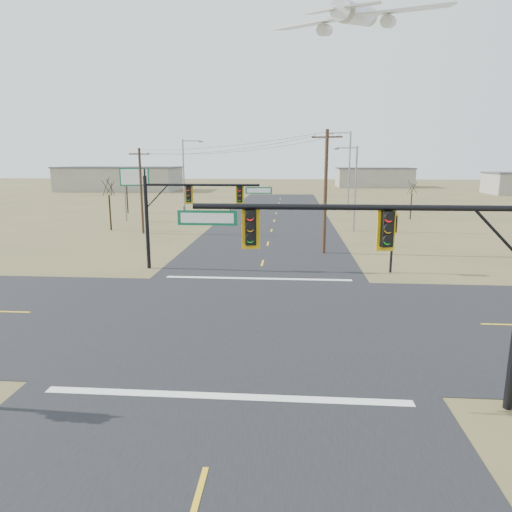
% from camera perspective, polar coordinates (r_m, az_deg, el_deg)
% --- Properties ---
extents(ground, '(320.00, 320.00, 0.00)m').
position_cam_1_polar(ground, '(22.34, -1.10, -7.81)').
color(ground, brown).
rests_on(ground, ground).
extents(road_ew, '(160.00, 14.00, 0.02)m').
position_cam_1_polar(road_ew, '(22.34, -1.10, -7.79)').
color(road_ew, black).
rests_on(road_ew, ground).
extents(road_ns, '(14.00, 160.00, 0.02)m').
position_cam_1_polar(road_ns, '(22.34, -1.10, -7.79)').
color(road_ns, black).
rests_on(road_ns, ground).
extents(stop_bar_near, '(12.00, 0.40, 0.01)m').
position_cam_1_polar(stop_bar_near, '(15.53, -3.83, -17.09)').
color(stop_bar_near, silver).
rests_on(stop_bar_near, road_ns).
extents(stop_bar_far, '(12.00, 0.40, 0.01)m').
position_cam_1_polar(stop_bar_far, '(29.47, 0.27, -2.83)').
color(stop_bar_far, silver).
rests_on(stop_bar_far, road_ns).
extents(mast_arm_near, '(10.34, 0.49, 6.80)m').
position_cam_1_polar(mast_arm_near, '(14.00, 16.70, 0.77)').
color(mast_arm_near, black).
rests_on(mast_arm_near, ground).
extents(mast_arm_far, '(8.83, 0.55, 6.47)m').
position_cam_1_polar(mast_arm_far, '(31.71, -8.14, 6.67)').
color(mast_arm_far, black).
rests_on(mast_arm_far, ground).
extents(pedestal_signal_ne, '(0.58, 0.50, 4.08)m').
position_cam_1_polar(pedestal_signal_ne, '(31.78, 16.80, 3.24)').
color(pedestal_signal_ne, black).
rests_on(pedestal_signal_ne, ground).
extents(utility_pole_near, '(2.39, 0.59, 9.87)m').
position_cam_1_polar(utility_pole_near, '(37.30, 8.68, 8.09)').
color(utility_pole_near, '#452A1D').
rests_on(utility_pole_near, ground).
extents(utility_pole_far, '(2.13, 0.27, 8.69)m').
position_cam_1_polar(utility_pole_far, '(48.52, -14.16, 8.06)').
color(utility_pole_far, '#452A1D').
rests_on(utility_pole_far, ground).
extents(highway_sign, '(3.36, 1.12, 6.56)m').
position_cam_1_polar(highway_sign, '(58.44, -14.90, 8.69)').
color(highway_sign, gray).
rests_on(highway_sign, ground).
extents(streetlight_a, '(2.50, 0.40, 8.93)m').
position_cam_1_polar(streetlight_a, '(49.55, 12.12, 8.77)').
color(streetlight_a, gray).
rests_on(streetlight_a, ground).
extents(streetlight_b, '(3.21, 0.43, 11.48)m').
position_cam_1_polar(streetlight_b, '(68.57, 11.38, 10.83)').
color(streetlight_b, gray).
rests_on(streetlight_b, ground).
extents(streetlight_c, '(2.85, 0.43, 10.18)m').
position_cam_1_polar(streetlight_c, '(63.30, -8.83, 10.18)').
color(streetlight_c, gray).
rests_on(streetlight_c, ground).
extents(bare_tree_a, '(3.08, 3.08, 6.00)m').
position_cam_1_polar(bare_tree_a, '(51.81, -17.97, 8.30)').
color(bare_tree_a, black).
rests_on(bare_tree_a, ground).
extents(bare_tree_b, '(2.92, 2.92, 6.25)m').
position_cam_1_polar(bare_tree_b, '(68.02, -15.94, 9.38)').
color(bare_tree_b, black).
rests_on(bare_tree_b, ground).
extents(bare_tree_c, '(2.93, 2.93, 5.27)m').
position_cam_1_polar(bare_tree_c, '(61.77, 18.96, 8.17)').
color(bare_tree_c, black).
rests_on(bare_tree_c, ground).
extents(warehouse_left, '(28.00, 14.00, 5.50)m').
position_cam_1_polar(warehouse_left, '(118.71, -16.62, 9.18)').
color(warehouse_left, '#999688').
rests_on(warehouse_left, ground).
extents(warehouse_mid, '(20.00, 12.00, 5.00)m').
position_cam_1_polar(warehouse_mid, '(133.02, 14.47, 9.44)').
color(warehouse_mid, '#999688').
rests_on(warehouse_mid, ground).
extents(jet_airliner, '(29.27, 29.95, 14.23)m').
position_cam_1_polar(jet_airliner, '(97.22, 12.40, 27.45)').
color(jet_airliner, silver).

